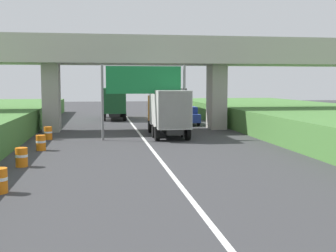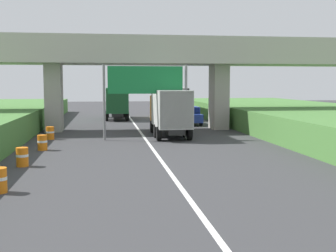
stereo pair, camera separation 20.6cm
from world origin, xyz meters
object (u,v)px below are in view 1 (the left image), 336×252
overhead_highway_sign (144,85)px  truck_yellow (171,101)px  car_blue (187,116)px  construction_barrel_5 (48,133)px  construction_barrel_4 (41,143)px  truck_green (114,102)px  construction_barrel_3 (22,157)px  truck_orange (168,110)px

overhead_highway_sign → truck_yellow: 18.67m
car_blue → construction_barrel_5: (-11.81, -9.63, -0.40)m
truck_yellow → construction_barrel_5: bearing=-123.8°
overhead_highway_sign → car_blue: bearing=63.9°
truck_yellow → construction_barrel_4: truck_yellow is taller
car_blue → construction_barrel_4: size_ratio=4.56×
construction_barrel_4 → car_blue: bearing=51.7°
truck_yellow → truck_green: bearing=179.3°
truck_green → car_blue: 10.11m
car_blue → construction_barrel_3: bearing=-120.9°
truck_green → construction_barrel_4: (-4.89, -22.18, -1.47)m
truck_yellow → construction_barrel_5: truck_yellow is taller
overhead_highway_sign → construction_barrel_5: 7.49m
construction_barrel_3 → construction_barrel_5: same height
overhead_highway_sign → truck_yellow: (4.76, 17.96, -1.89)m
truck_green → truck_orange: size_ratio=1.00×
car_blue → overhead_highway_sign: bearing=-116.1°
construction_barrel_3 → construction_barrel_4: same height
construction_barrel_3 → truck_green: bearing=79.4°
overhead_highway_sign → construction_barrel_4: 8.37m
construction_barrel_5 → truck_yellow: bearing=56.2°
truck_green → truck_yellow: bearing=-0.7°
car_blue → construction_barrel_3: 23.09m
construction_barrel_4 → construction_barrel_5: (-0.17, 5.09, 0.00)m
construction_barrel_4 → construction_barrel_5: size_ratio=1.00×
car_blue → construction_barrel_3: car_blue is taller
truck_yellow → car_blue: size_ratio=1.78×
truck_green → car_blue: bearing=-47.9°
truck_yellow → truck_orange: size_ratio=1.00×
construction_barrel_3 → construction_barrel_4: bearing=87.5°
overhead_highway_sign → construction_barrel_5: size_ratio=6.53×
truck_yellow → construction_barrel_3: size_ratio=8.11×
truck_yellow → truck_orange: 16.66m
overhead_highway_sign → construction_barrel_4: overhead_highway_sign is taller
overhead_highway_sign → truck_orange: (1.90, 1.54, -1.89)m
truck_yellow → construction_barrel_5: 20.52m
truck_orange → construction_barrel_3: (-8.58, -10.77, -1.47)m
truck_yellow → truck_green: (-6.32, 0.08, 0.00)m
car_blue → construction_barrel_4: bearing=-128.3°
construction_barrel_3 → construction_barrel_5: bearing=89.7°
overhead_highway_sign → truck_yellow: overhead_highway_sign is taller
truck_yellow → car_blue: bearing=-86.7°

